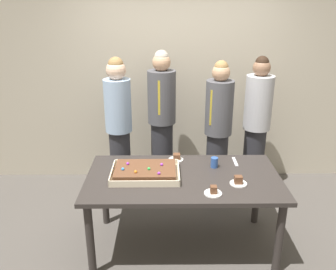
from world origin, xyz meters
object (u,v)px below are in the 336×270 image
Objects in this scene: sheet_cake at (145,172)px; drink_cup_nearest at (214,162)px; person_serving_front at (119,127)px; person_striped_tie_right at (162,121)px; person_green_shirt_behind at (218,130)px; cake_server_utensil at (235,162)px; plated_slice_near_left at (238,181)px; plated_slice_far_left at (213,192)px; party_table at (183,185)px; plated_slice_near_right at (176,158)px; person_far_right_suit at (256,124)px.

sheet_cake is 0.68m from drink_cup_nearest.
person_serving_front is at bearing 110.63° from sheet_cake.
drink_cup_nearest is at bearing 32.44° from person_serving_front.
sheet_cake is 1.13m from person_striped_tie_right.
cake_server_utensil is at bearing 50.04° from person_green_shirt_behind.
person_serving_front is (-1.17, 1.10, 0.12)m from plated_slice_near_left.
plated_slice_far_left is 1.58m from person_serving_front.
drink_cup_nearest reaches higher than party_table.
person_striped_tie_right reaches higher than drink_cup_nearest.
person_striped_tie_right is at bearing 90.10° from person_serving_front.
person_serving_front reaches higher than person_green_shirt_behind.
cake_server_utensil is at bearing -5.35° from plated_slice_near_right.
sheet_cake is 0.37× the size of person_green_shirt_behind.
plated_slice_near_left is at bearing 35.30° from person_striped_tie_right.
party_table is 0.39m from drink_cup_nearest.
person_green_shirt_behind is at bearing 78.74° from person_striped_tie_right.
sheet_cake is 0.36× the size of person_serving_front.
plated_slice_near_left is 1.07m from person_green_shirt_behind.
plated_slice_far_left is 1.52m from person_striped_tie_right.
party_table is at bearing 15.80° from person_serving_front.
plated_slice_far_left is 0.52m from drink_cup_nearest.
plated_slice_near_left is at bearing -44.08° from plated_slice_near_right.
person_green_shirt_behind is (0.21, 1.23, 0.09)m from plated_slice_far_left.
cake_server_utensil is 0.92m from person_far_right_suit.
drink_cup_nearest reaches higher than plated_slice_near_left.
party_table is 1.04× the size of person_serving_front.
plated_slice_near_left is 0.75× the size of cake_server_utensil.
person_far_right_suit reaches higher than plated_slice_near_left.
drink_cup_nearest is 0.50× the size of cake_server_utensil.
person_serving_front is at bearing -50.03° from person_green_shirt_behind.
sheet_cake is 0.99m from person_serving_front.
person_green_shirt_behind is at bearing 64.12° from party_table.
sheet_cake is at bearing -0.01° from person_serving_front.
plated_slice_far_left is 1.25m from person_green_shirt_behind.
person_green_shirt_behind reaches higher than plated_slice_near_right.
party_table is 1.06× the size of person_green_shirt_behind.
drink_cup_nearest reaches higher than plated_slice_near_right.
drink_cup_nearest is 0.26m from cake_server_utensil.
cake_server_utensil reaches higher than party_table.
sheet_cake is 4.16× the size of plated_slice_near_left.
person_serving_front is (-0.35, 0.92, 0.11)m from sheet_cake.
person_far_right_suit is at bearing 37.58° from plated_slice_near_right.
party_table is 1.01× the size of person_striped_tie_right.
party_table is at bearing 15.69° from person_green_shirt_behind.
drink_cup_nearest is at bearing 81.65° from plated_slice_far_left.
person_far_right_suit reaches higher than sheet_cake.
plated_slice_near_right is 1.00× the size of plated_slice_far_left.
party_table is 0.51m from plated_slice_near_left.
person_striped_tie_right reaches higher than plated_slice_near_left.
person_striped_tie_right is at bearing 131.71° from cake_server_utensil.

